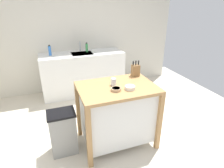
# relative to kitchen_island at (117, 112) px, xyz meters

# --- Properties ---
(ground_plane) EXTENTS (5.81, 5.81, 0.00)m
(ground_plane) POSITION_rel_kitchen_island_xyz_m (-0.20, -0.19, -0.51)
(ground_plane) COLOR beige
(ground_plane) RESTS_ON ground
(wall_back) EXTENTS (4.81, 0.10, 2.60)m
(wall_back) POSITION_rel_kitchen_island_xyz_m (-0.20, 2.17, 0.79)
(wall_back) COLOR beige
(wall_back) RESTS_ON ground
(kitchen_island) EXTENTS (1.04, 0.73, 0.91)m
(kitchen_island) POSITION_rel_kitchen_island_xyz_m (0.00, 0.00, 0.00)
(kitchen_island) COLOR #AD7F4C
(kitchen_island) RESTS_ON ground
(knife_block) EXTENTS (0.11, 0.09, 0.23)m
(knife_block) POSITION_rel_kitchen_island_xyz_m (0.40, 0.26, 0.49)
(knife_block) COLOR olive
(knife_block) RESTS_ON kitchen_island
(bowl_ceramic_wide) EXTENTS (0.13, 0.13, 0.04)m
(bowl_ceramic_wide) POSITION_rel_kitchen_island_xyz_m (-0.06, -0.12, 0.42)
(bowl_ceramic_wide) COLOR tan
(bowl_ceramic_wide) RESTS_ON kitchen_island
(bowl_ceramic_small) EXTENTS (0.13, 0.13, 0.05)m
(bowl_ceramic_small) POSITION_rel_kitchen_island_xyz_m (0.12, -0.14, 0.42)
(bowl_ceramic_small) COLOR silver
(bowl_ceramic_small) RESTS_ON kitchen_island
(drinking_cup) EXTENTS (0.07, 0.07, 0.09)m
(drinking_cup) POSITION_rel_kitchen_island_xyz_m (-0.03, 0.06, 0.45)
(drinking_cup) COLOR silver
(drinking_cup) RESTS_ON kitchen_island
(trash_bin) EXTENTS (0.36, 0.28, 0.63)m
(trash_bin) POSITION_rel_kitchen_island_xyz_m (-0.76, 0.05, -0.19)
(trash_bin) COLOR gray
(trash_bin) RESTS_ON ground
(sink_counter) EXTENTS (1.78, 0.60, 0.92)m
(sink_counter) POSITION_rel_kitchen_island_xyz_m (-0.09, 1.82, -0.05)
(sink_counter) COLOR silver
(sink_counter) RESTS_ON ground
(sink_faucet) EXTENTS (0.02, 0.02, 0.22)m
(sink_faucet) POSITION_rel_kitchen_island_xyz_m (-0.09, 1.96, 0.52)
(sink_faucet) COLOR #B7BCC1
(sink_faucet) RESTS_ON sink_counter
(bottle_spray_cleaner) EXTENTS (0.05, 0.05, 0.20)m
(bottle_spray_cleaner) POSITION_rel_kitchen_island_xyz_m (0.04, 1.89, 0.50)
(bottle_spray_cleaner) COLOR green
(bottle_spray_cleaner) RESTS_ON sink_counter
(bottle_dish_soap) EXTENTS (0.05, 0.05, 0.22)m
(bottle_dish_soap) POSITION_rel_kitchen_island_xyz_m (-0.74, 1.87, 0.51)
(bottle_dish_soap) COLOR blue
(bottle_dish_soap) RESTS_ON sink_counter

